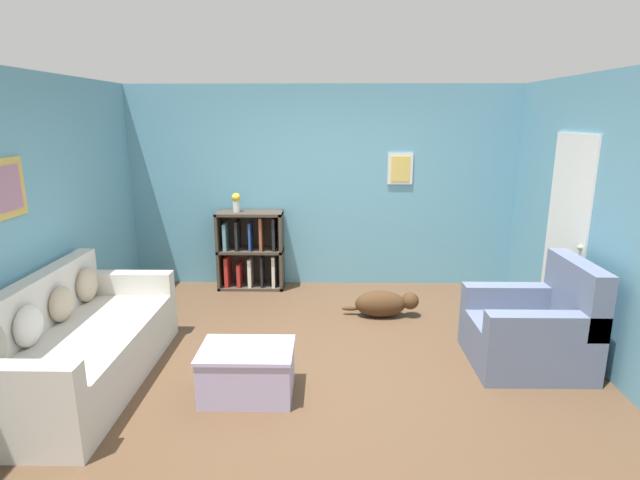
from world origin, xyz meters
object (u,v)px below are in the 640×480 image
(couch, at_px, (75,347))
(vase, at_px, (236,201))
(bookshelf, at_px, (251,251))
(recliner_chair, at_px, (534,329))
(coffee_table, at_px, (247,370))
(dog, at_px, (384,303))

(couch, bearing_deg, vase, 69.09)
(bookshelf, relative_size, recliner_chair, 1.04)
(couch, xyz_separation_m, recliner_chair, (3.99, 0.42, 0.01))
(couch, bearing_deg, coffee_table, -6.13)
(recliner_chair, distance_m, vase, 3.76)
(bookshelf, height_order, recliner_chair, bookshelf)
(coffee_table, bearing_deg, recliner_chair, 12.90)
(bookshelf, xyz_separation_m, coffee_table, (0.37, -2.64, -0.27))
(vase, bearing_deg, bookshelf, 7.01)
(recliner_chair, xyz_separation_m, dog, (-1.24, 1.08, -0.18))
(couch, height_order, vase, vase)
(recliner_chair, xyz_separation_m, vase, (-3.04, 2.04, 0.82))
(recliner_chair, relative_size, vase, 4.04)
(bookshelf, relative_size, coffee_table, 1.36)
(couch, relative_size, coffee_table, 2.77)
(bookshelf, relative_size, vase, 4.19)
(dog, xyz_separation_m, vase, (-1.81, 0.97, 1.00))
(recliner_chair, xyz_separation_m, coffee_table, (-2.52, -0.58, -0.12))
(couch, relative_size, recliner_chair, 2.12)
(bookshelf, xyz_separation_m, dog, (1.65, -0.99, -0.33))
(couch, relative_size, dog, 2.40)
(couch, distance_m, dog, 3.14)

